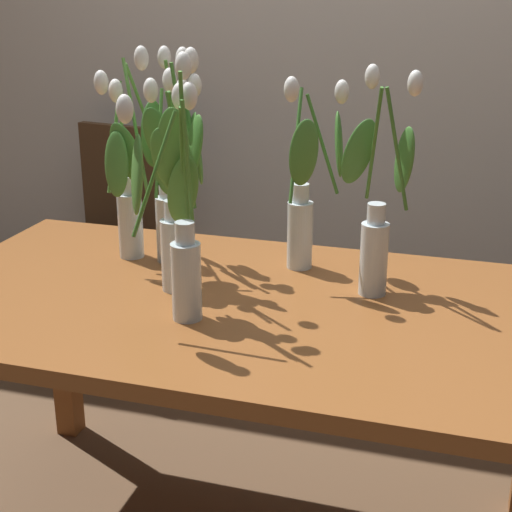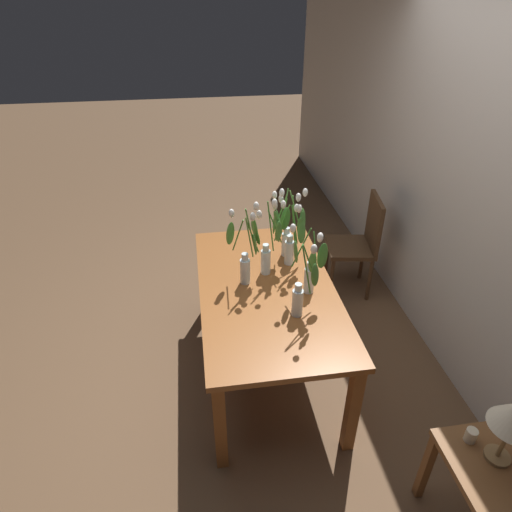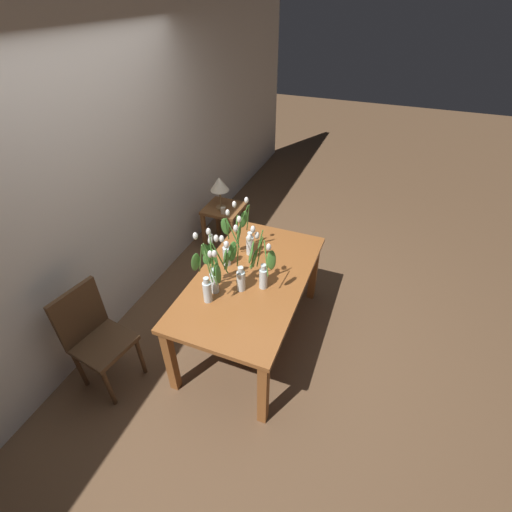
{
  "view_description": "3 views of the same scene",
  "coord_description": "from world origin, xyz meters",
  "px_view_note": "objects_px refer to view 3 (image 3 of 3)",
  "views": [
    {
      "loc": [
        0.55,
        -1.63,
        1.47
      ],
      "look_at": [
        0.06,
        -0.06,
        0.88
      ],
      "focal_mm": 54.32,
      "sensor_mm": 36.0,
      "label": 1
    },
    {
      "loc": [
        2.31,
        -0.42,
        2.48
      ],
      "look_at": [
        0.03,
        -0.08,
        1.01
      ],
      "focal_mm": 30.58,
      "sensor_mm": 36.0,
      "label": 2
    },
    {
      "loc": [
        -2.13,
        -0.88,
        2.72
      ],
      "look_at": [
        0.08,
        -0.01,
        0.91
      ],
      "focal_mm": 25.28,
      "sensor_mm": 36.0,
      "label": 3
    }
  ],
  "objects_px": {
    "tulip_vase_1": "(229,246)",
    "tulip_vase_4": "(237,271)",
    "tulip_vase_2": "(260,266)",
    "tulip_vase_3": "(247,236)",
    "tulip_vase_5": "(209,277)",
    "side_table": "(224,216)",
    "dining_chair": "(94,334)",
    "pillar_candle": "(223,211)",
    "dining_table": "(251,285)",
    "table_lamp": "(219,185)",
    "tulip_vase_0": "(214,268)"
  },
  "relations": [
    {
      "from": "table_lamp",
      "to": "tulip_vase_3",
      "type": "bearing_deg",
      "value": -142.13
    },
    {
      "from": "tulip_vase_5",
      "to": "tulip_vase_4",
      "type": "bearing_deg",
      "value": -39.3
    },
    {
      "from": "tulip_vase_3",
      "to": "side_table",
      "type": "bearing_deg",
      "value": 36.35
    },
    {
      "from": "tulip_vase_1",
      "to": "pillar_candle",
      "type": "bearing_deg",
      "value": 28.73
    },
    {
      "from": "dining_table",
      "to": "dining_chair",
      "type": "bearing_deg",
      "value": 130.66
    },
    {
      "from": "tulip_vase_1",
      "to": "tulip_vase_3",
      "type": "distance_m",
      "value": 0.22
    },
    {
      "from": "tulip_vase_2",
      "to": "tulip_vase_4",
      "type": "height_order",
      "value": "tulip_vase_2"
    },
    {
      "from": "tulip_vase_0",
      "to": "dining_table",
      "type": "bearing_deg",
      "value": -41.57
    },
    {
      "from": "dining_table",
      "to": "tulip_vase_0",
      "type": "xyz_separation_m",
      "value": [
        -0.24,
        0.21,
        0.32
      ]
    },
    {
      "from": "dining_table",
      "to": "side_table",
      "type": "distance_m",
      "value": 1.57
    },
    {
      "from": "tulip_vase_2",
      "to": "dining_chair",
      "type": "height_order",
      "value": "tulip_vase_2"
    },
    {
      "from": "tulip_vase_2",
      "to": "dining_chair",
      "type": "relative_size",
      "value": 0.63
    },
    {
      "from": "tulip_vase_5",
      "to": "table_lamp",
      "type": "xyz_separation_m",
      "value": [
        1.61,
        0.71,
        -0.11
      ]
    },
    {
      "from": "table_lamp",
      "to": "side_table",
      "type": "bearing_deg",
      "value": -36.71
    },
    {
      "from": "tulip_vase_2",
      "to": "pillar_candle",
      "type": "xyz_separation_m",
      "value": [
        1.25,
        0.94,
        -0.39
      ]
    },
    {
      "from": "tulip_vase_2",
      "to": "tulip_vase_4",
      "type": "distance_m",
      "value": 0.19
    },
    {
      "from": "tulip_vase_0",
      "to": "table_lamp",
      "type": "relative_size",
      "value": 1.43
    },
    {
      "from": "dining_chair",
      "to": "side_table",
      "type": "xyz_separation_m",
      "value": [
        2.13,
        -0.11,
        -0.09
      ]
    },
    {
      "from": "tulip_vase_5",
      "to": "side_table",
      "type": "distance_m",
      "value": 1.86
    },
    {
      "from": "tulip_vase_2",
      "to": "side_table",
      "type": "relative_size",
      "value": 1.06
    },
    {
      "from": "tulip_vase_3",
      "to": "tulip_vase_5",
      "type": "height_order",
      "value": "tulip_vase_5"
    },
    {
      "from": "tulip_vase_2",
      "to": "tulip_vase_3",
      "type": "xyz_separation_m",
      "value": [
        0.4,
        0.28,
        -0.05
      ]
    },
    {
      "from": "tulip_vase_3",
      "to": "pillar_candle",
      "type": "height_order",
      "value": "tulip_vase_3"
    },
    {
      "from": "tulip_vase_0",
      "to": "pillar_candle",
      "type": "height_order",
      "value": "tulip_vase_0"
    },
    {
      "from": "tulip_vase_3",
      "to": "dining_chair",
      "type": "xyz_separation_m",
      "value": [
        -1.15,
        0.83,
        -0.4
      ]
    },
    {
      "from": "tulip_vase_3",
      "to": "table_lamp",
      "type": "height_order",
      "value": "tulip_vase_3"
    },
    {
      "from": "tulip_vase_1",
      "to": "tulip_vase_4",
      "type": "distance_m",
      "value": 0.35
    },
    {
      "from": "dining_table",
      "to": "tulip_vase_3",
      "type": "distance_m",
      "value": 0.44
    },
    {
      "from": "tulip_vase_4",
      "to": "dining_chair",
      "type": "bearing_deg",
      "value": 125.65
    },
    {
      "from": "tulip_vase_2",
      "to": "dining_chair",
      "type": "xyz_separation_m",
      "value": [
        -0.75,
        1.11,
        -0.45
      ]
    },
    {
      "from": "tulip_vase_1",
      "to": "tulip_vase_2",
      "type": "bearing_deg",
      "value": -119.3
    },
    {
      "from": "tulip_vase_2",
      "to": "side_table",
      "type": "bearing_deg",
      "value": 35.9
    },
    {
      "from": "tulip_vase_3",
      "to": "tulip_vase_4",
      "type": "xyz_separation_m",
      "value": [
        -0.48,
        -0.12,
        0.01
      ]
    },
    {
      "from": "side_table",
      "to": "table_lamp",
      "type": "bearing_deg",
      "value": 143.29
    },
    {
      "from": "tulip_vase_3",
      "to": "table_lamp",
      "type": "distance_m",
      "value": 1.21
    },
    {
      "from": "dining_chair",
      "to": "table_lamp",
      "type": "bearing_deg",
      "value": -2.31
    },
    {
      "from": "tulip_vase_2",
      "to": "tulip_vase_3",
      "type": "bearing_deg",
      "value": 34.79
    },
    {
      "from": "tulip_vase_3",
      "to": "tulip_vase_5",
      "type": "distance_m",
      "value": 0.66
    },
    {
      "from": "dining_table",
      "to": "side_table",
      "type": "xyz_separation_m",
      "value": [
        1.28,
        0.88,
        -0.22
      ]
    },
    {
      "from": "dining_table",
      "to": "dining_chair",
      "type": "relative_size",
      "value": 1.72
    },
    {
      "from": "tulip_vase_1",
      "to": "table_lamp",
      "type": "height_order",
      "value": "tulip_vase_1"
    },
    {
      "from": "tulip_vase_1",
      "to": "tulip_vase_2",
      "type": "distance_m",
      "value": 0.43
    },
    {
      "from": "tulip_vase_1",
      "to": "tulip_vase_5",
      "type": "height_order",
      "value": "tulip_vase_5"
    },
    {
      "from": "tulip_vase_1",
      "to": "side_table",
      "type": "distance_m",
      "value": 1.42
    },
    {
      "from": "tulip_vase_5",
      "to": "pillar_candle",
      "type": "bearing_deg",
      "value": 22.59
    },
    {
      "from": "tulip_vase_5",
      "to": "table_lamp",
      "type": "height_order",
      "value": "tulip_vase_5"
    },
    {
      "from": "dining_table",
      "to": "tulip_vase_4",
      "type": "relative_size",
      "value": 2.74
    },
    {
      "from": "tulip_vase_2",
      "to": "side_table",
      "type": "distance_m",
      "value": 1.79
    },
    {
      "from": "dining_chair",
      "to": "pillar_candle",
      "type": "bearing_deg",
      "value": -4.71
    },
    {
      "from": "tulip_vase_0",
      "to": "tulip_vase_4",
      "type": "bearing_deg",
      "value": -67.95
    }
  ]
}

